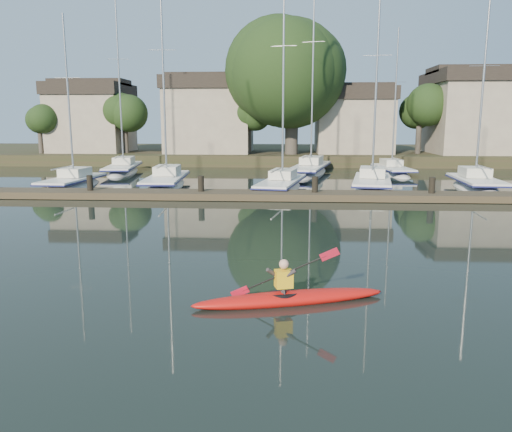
# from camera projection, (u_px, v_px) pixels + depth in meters

# --- Properties ---
(ground) EXTENTS (160.00, 160.00, 0.00)m
(ground) POSITION_uv_depth(u_px,v_px,m) (227.00, 283.00, 12.58)
(ground) COLOR black
(ground) RESTS_ON ground
(kayak) EXTENTS (4.45, 1.78, 1.43)m
(kayak) POSITION_uv_depth(u_px,v_px,m) (289.00, 296.00, 11.21)
(kayak) COLOR #BB0F0E
(kayak) RESTS_ON ground
(dock) EXTENTS (34.00, 2.00, 1.80)m
(dock) POSITION_uv_depth(u_px,v_px,m) (258.00, 195.00, 26.27)
(dock) COLOR #423826
(dock) RESTS_ON ground
(sailboat_0) EXTENTS (2.37, 7.37, 11.55)m
(sailboat_0) POSITION_uv_depth(u_px,v_px,m) (73.00, 190.00, 31.08)
(sailboat_0) COLOR silver
(sailboat_0) RESTS_ON ground
(sailboat_1) EXTENTS (2.77, 8.90, 14.34)m
(sailboat_1) POSITION_uv_depth(u_px,v_px,m) (167.00, 189.00, 31.66)
(sailboat_1) COLOR silver
(sailboat_1) RESTS_ON ground
(sailboat_2) EXTENTS (3.58, 8.84, 14.27)m
(sailboat_2) POSITION_uv_depth(u_px,v_px,m) (281.00, 192.00, 30.06)
(sailboat_2) COLOR silver
(sailboat_2) RESTS_ON ground
(sailboat_3) EXTENTS (3.64, 8.67, 13.58)m
(sailboat_3) POSITION_uv_depth(u_px,v_px,m) (372.00, 192.00, 30.35)
(sailboat_3) COLOR silver
(sailboat_3) RESTS_ON ground
(sailboat_4) EXTENTS (2.77, 7.57, 12.63)m
(sailboat_4) POSITION_uv_depth(u_px,v_px,m) (475.00, 192.00, 30.30)
(sailboat_4) COLOR silver
(sailboat_4) RESTS_ON ground
(sailboat_5) EXTENTS (3.41, 9.30, 15.05)m
(sailboat_5) POSITION_uv_depth(u_px,v_px,m) (123.00, 175.00, 39.90)
(sailboat_5) COLOR silver
(sailboat_5) RESTS_ON ground
(sailboat_6) EXTENTS (4.37, 10.95, 17.04)m
(sailboat_6) POSITION_uv_depth(u_px,v_px,m) (310.00, 176.00, 39.29)
(sailboat_6) COLOR silver
(sailboat_6) RESTS_ON ground
(sailboat_7) EXTENTS (2.52, 7.62, 12.08)m
(sailboat_7) POSITION_uv_depth(u_px,v_px,m) (392.00, 176.00, 38.74)
(sailboat_7) COLOR silver
(sailboat_7) RESTS_ON ground
(shore) EXTENTS (90.00, 25.25, 12.75)m
(shore) POSITION_uv_depth(u_px,v_px,m) (287.00, 129.00, 51.40)
(shore) COLOR #283219
(shore) RESTS_ON ground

